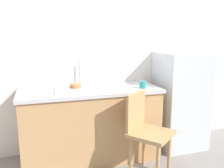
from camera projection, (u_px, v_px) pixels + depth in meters
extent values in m
cube|color=white|center=(93.00, 46.00, 3.11)|extent=(4.80, 0.10, 2.68)
cube|color=tan|center=(91.00, 125.00, 2.94)|extent=(1.58, 0.60, 0.82)
cube|color=#B7B7BC|center=(90.00, 90.00, 2.85)|extent=(1.62, 0.64, 0.04)
cylinder|color=#B7B7BC|center=(80.00, 73.00, 3.03)|extent=(0.02, 0.02, 0.29)
cube|color=silver|center=(180.00, 100.00, 3.25)|extent=(0.58, 0.58, 1.25)
cylinder|color=tan|center=(158.00, 166.00, 2.39)|extent=(0.04, 0.04, 0.45)
cylinder|color=tan|center=(169.00, 154.00, 2.63)|extent=(0.04, 0.04, 0.45)
cylinder|color=tan|center=(131.00, 158.00, 2.55)|extent=(0.04, 0.04, 0.45)
cylinder|color=tan|center=(144.00, 147.00, 2.79)|extent=(0.04, 0.04, 0.45)
cube|color=tan|center=(151.00, 134.00, 2.54)|extent=(0.56, 0.56, 0.04)
cube|color=tan|center=(136.00, 111.00, 2.60)|extent=(0.30, 0.25, 0.40)
cylinder|color=#C67042|center=(75.00, 86.00, 2.90)|extent=(0.14, 0.14, 0.05)
cylinder|color=teal|center=(143.00, 85.00, 2.87)|extent=(0.08, 0.08, 0.08)
cylinder|color=white|center=(56.00, 91.00, 2.57)|extent=(0.06, 0.06, 0.08)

